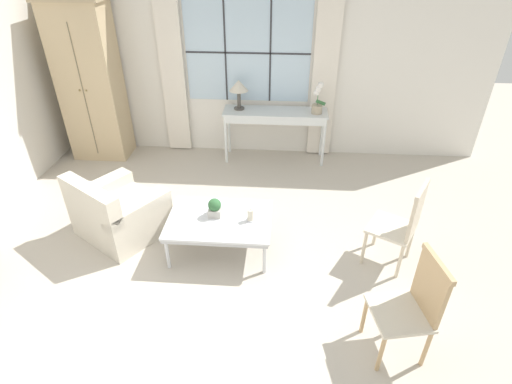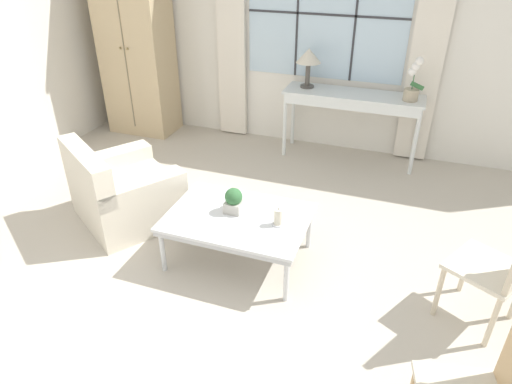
{
  "view_description": "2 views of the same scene",
  "coord_description": "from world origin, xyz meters",
  "px_view_note": "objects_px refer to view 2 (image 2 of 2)",
  "views": [
    {
      "loc": [
        0.56,
        -2.97,
        3.01
      ],
      "look_at": [
        0.28,
        0.81,
        0.57
      ],
      "focal_mm": 28.0,
      "sensor_mm": 36.0,
      "label": 1
    },
    {
      "loc": [
        1.07,
        -2.34,
        2.43
      ],
      "look_at": [
        0.01,
        0.64,
        0.58
      ],
      "focal_mm": 32.0,
      "sensor_mm": 36.0,
      "label": 2
    }
  ],
  "objects_px": {
    "side_chair_wooden": "(507,261)",
    "armoire": "(136,41)",
    "pillar_candle": "(278,218)",
    "table_lamp": "(309,58)",
    "coffee_table": "(238,220)",
    "console_table": "(353,101)",
    "armchair_upholstered": "(124,194)",
    "potted_plant_small": "(234,200)",
    "potted_orchid": "(413,84)"
  },
  "relations": [
    {
      "from": "armoire",
      "to": "side_chair_wooden",
      "type": "bearing_deg",
      "value": -29.21
    },
    {
      "from": "armchair_upholstered",
      "to": "side_chair_wooden",
      "type": "bearing_deg",
      "value": -5.69
    },
    {
      "from": "table_lamp",
      "to": "armchair_upholstered",
      "type": "height_order",
      "value": "table_lamp"
    },
    {
      "from": "table_lamp",
      "to": "coffee_table",
      "type": "xyz_separation_m",
      "value": [
        0.03,
        -2.27,
        -0.75
      ]
    },
    {
      "from": "potted_plant_small",
      "to": "coffee_table",
      "type": "bearing_deg",
      "value": -44.25
    },
    {
      "from": "armoire",
      "to": "potted_plant_small",
      "type": "height_order",
      "value": "armoire"
    },
    {
      "from": "armchair_upholstered",
      "to": "coffee_table",
      "type": "xyz_separation_m",
      "value": [
        1.23,
        -0.21,
        0.11
      ]
    },
    {
      "from": "armoire",
      "to": "coffee_table",
      "type": "height_order",
      "value": "armoire"
    },
    {
      "from": "table_lamp",
      "to": "coffee_table",
      "type": "bearing_deg",
      "value": -89.36
    },
    {
      "from": "potted_plant_small",
      "to": "pillar_candle",
      "type": "height_order",
      "value": "potted_plant_small"
    },
    {
      "from": "coffee_table",
      "to": "pillar_candle",
      "type": "xyz_separation_m",
      "value": [
        0.34,
        -0.01,
        0.11
      ]
    },
    {
      "from": "table_lamp",
      "to": "armchair_upholstered",
      "type": "bearing_deg",
      "value": -120.17
    },
    {
      "from": "side_chair_wooden",
      "to": "potted_plant_small",
      "type": "distance_m",
      "value": 1.97
    },
    {
      "from": "armchair_upholstered",
      "to": "pillar_candle",
      "type": "height_order",
      "value": "armchair_upholstered"
    },
    {
      "from": "side_chair_wooden",
      "to": "pillar_candle",
      "type": "height_order",
      "value": "side_chair_wooden"
    },
    {
      "from": "armoire",
      "to": "potted_plant_small",
      "type": "bearing_deg",
      "value": -44.7
    },
    {
      "from": "armchair_upholstered",
      "to": "coffee_table",
      "type": "height_order",
      "value": "armchair_upholstered"
    },
    {
      "from": "table_lamp",
      "to": "coffee_table",
      "type": "distance_m",
      "value": 2.4
    },
    {
      "from": "armoire",
      "to": "pillar_candle",
      "type": "bearing_deg",
      "value": -40.81
    },
    {
      "from": "console_table",
      "to": "pillar_candle",
      "type": "relative_size",
      "value": 10.32
    },
    {
      "from": "armoire",
      "to": "table_lamp",
      "type": "bearing_deg",
      "value": 1.68
    },
    {
      "from": "armoire",
      "to": "potted_orchid",
      "type": "height_order",
      "value": "armoire"
    },
    {
      "from": "armoire",
      "to": "pillar_candle",
      "type": "relative_size",
      "value": 15.55
    },
    {
      "from": "armoire",
      "to": "table_lamp",
      "type": "relative_size",
      "value": 5.28
    },
    {
      "from": "armchair_upholstered",
      "to": "side_chair_wooden",
      "type": "distance_m",
      "value": 3.16
    },
    {
      "from": "armoire",
      "to": "table_lamp",
      "type": "distance_m",
      "value": 2.21
    },
    {
      "from": "armoire",
      "to": "side_chair_wooden",
      "type": "height_order",
      "value": "armoire"
    },
    {
      "from": "potted_orchid",
      "to": "coffee_table",
      "type": "bearing_deg",
      "value": -117.31
    },
    {
      "from": "armchair_upholstered",
      "to": "side_chair_wooden",
      "type": "height_order",
      "value": "side_chair_wooden"
    },
    {
      "from": "potted_plant_small",
      "to": "console_table",
      "type": "bearing_deg",
      "value": 75.14
    },
    {
      "from": "side_chair_wooden",
      "to": "console_table",
      "type": "bearing_deg",
      "value": 120.56
    },
    {
      "from": "armoire",
      "to": "console_table",
      "type": "distance_m",
      "value": 2.8
    },
    {
      "from": "potted_orchid",
      "to": "potted_plant_small",
      "type": "xyz_separation_m",
      "value": [
        -1.19,
        -2.14,
        -0.45
      ]
    },
    {
      "from": "coffee_table",
      "to": "potted_orchid",
      "type": "bearing_deg",
      "value": 62.69
    },
    {
      "from": "potted_plant_small",
      "to": "pillar_candle",
      "type": "bearing_deg",
      "value": -9.38
    },
    {
      "from": "console_table",
      "to": "side_chair_wooden",
      "type": "relative_size",
      "value": 1.54
    },
    {
      "from": "table_lamp",
      "to": "side_chair_wooden",
      "type": "bearing_deg",
      "value": -50.92
    },
    {
      "from": "potted_plant_small",
      "to": "potted_orchid",
      "type": "bearing_deg",
      "value": 60.96
    },
    {
      "from": "coffee_table",
      "to": "potted_plant_small",
      "type": "height_order",
      "value": "potted_plant_small"
    },
    {
      "from": "side_chair_wooden",
      "to": "armoire",
      "type": "bearing_deg",
      "value": 150.79
    },
    {
      "from": "table_lamp",
      "to": "armchair_upholstered",
      "type": "xyz_separation_m",
      "value": [
        -1.2,
        -2.07,
        -0.87
      ]
    },
    {
      "from": "table_lamp",
      "to": "potted_plant_small",
      "type": "bearing_deg",
      "value": -90.77
    },
    {
      "from": "armoire",
      "to": "potted_plant_small",
      "type": "xyz_separation_m",
      "value": [
        2.18,
        -2.15,
        -0.65
      ]
    },
    {
      "from": "pillar_candle",
      "to": "side_chair_wooden",
      "type": "bearing_deg",
      "value": -3.45
    },
    {
      "from": "console_table",
      "to": "table_lamp",
      "type": "relative_size",
      "value": 3.51
    },
    {
      "from": "armchair_upholstered",
      "to": "console_table",
      "type": "bearing_deg",
      "value": 49.22
    },
    {
      "from": "armchair_upholstered",
      "to": "pillar_candle",
      "type": "xyz_separation_m",
      "value": [
        1.57,
        -0.22,
        0.22
      ]
    },
    {
      "from": "potted_orchid",
      "to": "pillar_candle",
      "type": "distance_m",
      "value": 2.4
    },
    {
      "from": "console_table",
      "to": "pillar_candle",
      "type": "bearing_deg",
      "value": -94.71
    },
    {
      "from": "armoire",
      "to": "side_chair_wooden",
      "type": "xyz_separation_m",
      "value": [
        4.14,
        -2.31,
        -0.62
      ]
    }
  ]
}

